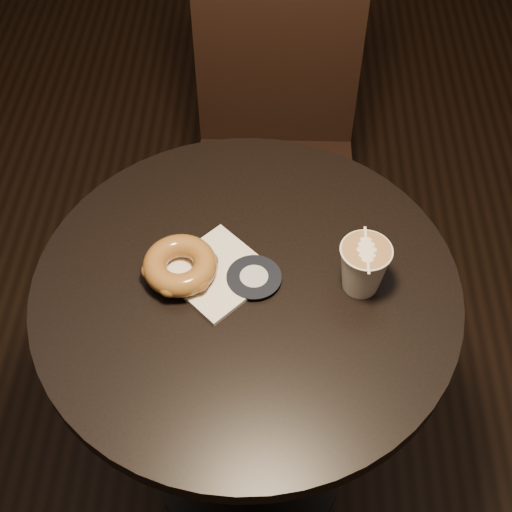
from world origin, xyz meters
The scene contains 5 objects.
cafe_table centered at (0.00, 0.00, 0.55)m, with size 0.70×0.70×0.75m.
chair centered at (0.04, 0.61, 0.54)m, with size 0.38×0.38×0.96m.
pastry_bag centered at (-0.05, 0.02, 0.75)m, with size 0.14×0.14×0.01m, color white.
doughnut centered at (-0.11, 0.01, 0.78)m, with size 0.12×0.12×0.04m, color brown.
latte_cup centered at (0.18, 0.00, 0.80)m, with size 0.08×0.08×0.09m, color silver, non-canonical shape.
Camera 1 is at (0.04, -0.69, 1.68)m, focal length 50.00 mm.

